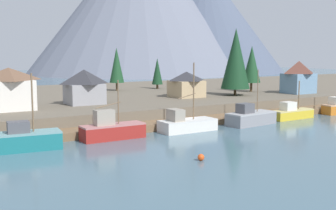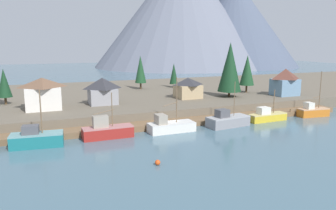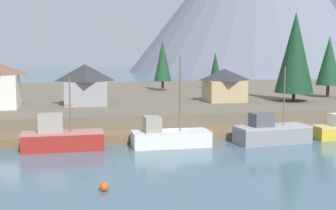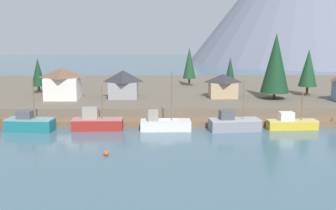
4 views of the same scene
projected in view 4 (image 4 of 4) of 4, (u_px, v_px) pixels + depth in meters
The scene contains 17 objects.
ground_plane at pixel (166, 109), 91.34m from camera, with size 400.00×400.00×1.00m, color #476675.
dock at pixel (167, 122), 73.44m from camera, with size 80.00×4.00×1.60m.
shoreline_bank at pixel (166, 93), 102.86m from camera, with size 400.00×56.00×2.50m, color #665B4C.
fishing_boat_teal at pixel (30, 124), 68.98m from camera, with size 7.83×3.83×8.67m.
fishing_boat_red at pixel (97, 122), 69.72m from camera, with size 8.22×2.69×7.49m.
fishing_boat_white at pixel (164, 124), 69.61m from camera, with size 8.22×3.26×9.55m.
fishing_boat_grey at pixel (234, 124), 69.30m from camera, with size 8.48×4.15×8.36m.
fishing_boat_yellow at pixel (291, 123), 70.27m from camera, with size 8.28×2.65×6.26m.
house_tan at pixel (223, 85), 87.34m from camera, with size 5.77×5.58×4.83m.
house_grey at pixel (123, 84), 86.41m from camera, with size 6.01×5.25×5.67m.
house_white at pixel (63, 83), 84.96m from camera, with size 6.88×6.12×6.24m.
conifer_near_left at pixel (38, 72), 93.09m from camera, with size 2.94×2.94×7.62m.
conifer_near_right at pixel (189, 63), 105.67m from camera, with size 3.19×3.19×9.51m.
conifer_mid_left at pixel (230, 69), 105.96m from camera, with size 2.51×2.51×7.11m.
conifer_mid_right at pixel (276, 63), 84.49m from camera, with size 5.68×5.68×13.11m.
conifer_back_left at pixel (308, 68), 89.19m from camera, with size 3.86×3.86×9.82m.
channel_buoy at pixel (106, 153), 55.46m from camera, with size 0.70×0.70×0.70m, color #E04C19.
Camera 4 is at (-0.97, -69.81, 16.19)m, focal length 45.47 mm.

